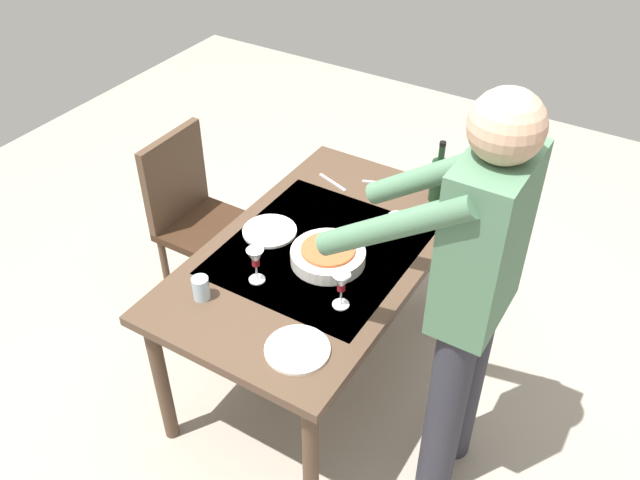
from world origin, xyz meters
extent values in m
plane|color=#9E9384|center=(0.00, 0.00, 0.00)|extent=(6.00, 6.00, 0.00)
cube|color=#4C3828|center=(0.00, 0.00, 0.70)|extent=(1.43, 0.85, 0.04)
cube|color=#B2B7C1|center=(0.00, 0.00, 0.72)|extent=(0.79, 0.72, 0.00)
cylinder|color=#4C3828|center=(-0.65, -0.35, 0.34)|extent=(0.06, 0.06, 0.68)
cylinder|color=#4C3828|center=(0.65, -0.35, 0.34)|extent=(0.06, 0.06, 0.68)
cylinder|color=#4C3828|center=(-0.65, 0.35, 0.34)|extent=(0.06, 0.06, 0.68)
cylinder|color=#4C3828|center=(0.65, 0.35, 0.34)|extent=(0.06, 0.06, 0.68)
cube|color=#352114|center=(-0.14, -0.72, 0.45)|extent=(0.40, 0.40, 0.04)
cube|color=#4C3828|center=(-0.14, -0.90, 0.70)|extent=(0.40, 0.04, 0.45)
cylinder|color=#4C3828|center=(-0.31, -0.89, 0.23)|extent=(0.04, 0.04, 0.43)
cylinder|color=#4C3828|center=(0.03, -0.89, 0.23)|extent=(0.04, 0.04, 0.43)
cylinder|color=#4C3828|center=(-0.31, -0.55, 0.23)|extent=(0.04, 0.04, 0.43)
cylinder|color=#4C3828|center=(0.03, -0.55, 0.23)|extent=(0.04, 0.04, 0.43)
cylinder|color=#2D2D38|center=(0.28, 0.70, 0.44)|extent=(0.14, 0.14, 0.88)
cylinder|color=#2D2D38|center=(0.08, 0.70, 0.44)|extent=(0.14, 0.14, 0.88)
cube|color=#4C7556|center=(0.18, 0.70, 1.18)|extent=(0.36, 0.20, 0.60)
sphere|color=tan|center=(0.18, 0.70, 1.58)|extent=(0.22, 0.22, 0.22)
cylinder|color=#4C7556|center=(0.35, 0.47, 1.25)|extent=(0.08, 0.52, 0.40)
cylinder|color=#4C7556|center=(0.01, 0.47, 1.25)|extent=(0.08, 0.52, 0.40)
cylinder|color=black|center=(-0.58, 0.26, 0.82)|extent=(0.07, 0.07, 0.20)
cylinder|color=black|center=(-0.58, 0.26, 0.96)|extent=(0.03, 0.03, 0.08)
cylinder|color=black|center=(-0.58, 0.26, 1.01)|extent=(0.03, 0.03, 0.02)
cylinder|color=white|center=(0.29, -0.11, 0.73)|extent=(0.06, 0.06, 0.01)
cylinder|color=white|center=(0.29, -0.11, 0.77)|extent=(0.01, 0.01, 0.07)
cone|color=white|center=(0.29, -0.11, 0.84)|extent=(0.07, 0.07, 0.07)
cylinder|color=maroon|center=(0.29, -0.11, 0.82)|extent=(0.03, 0.03, 0.03)
cylinder|color=white|center=(0.24, 0.24, 0.73)|extent=(0.06, 0.06, 0.01)
cylinder|color=white|center=(0.24, 0.24, 0.77)|extent=(0.01, 0.01, 0.07)
cone|color=white|center=(0.24, 0.24, 0.84)|extent=(0.07, 0.07, 0.07)
cylinder|color=maroon|center=(0.24, 0.24, 0.82)|extent=(0.03, 0.03, 0.03)
cylinder|color=silver|center=(0.47, -0.23, 0.77)|extent=(0.06, 0.06, 0.09)
cylinder|color=silver|center=(-0.26, 0.22, 0.77)|extent=(0.08, 0.08, 0.09)
cylinder|color=white|center=(0.05, 0.07, 0.75)|extent=(0.30, 0.30, 0.05)
cylinder|color=#C6562D|center=(0.05, 0.07, 0.78)|extent=(0.22, 0.22, 0.03)
cylinder|color=white|center=(0.51, 0.22, 0.73)|extent=(0.23, 0.23, 0.01)
cylinder|color=white|center=(0.01, -0.24, 0.73)|extent=(0.23, 0.23, 0.01)
cube|color=silver|center=(-0.57, 0.00, 0.73)|extent=(0.08, 0.19, 0.00)
cube|color=silver|center=(-0.45, -0.21, 0.73)|extent=(0.07, 0.17, 0.00)
camera|label=1|loc=(1.85, 1.13, 2.49)|focal=38.33mm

